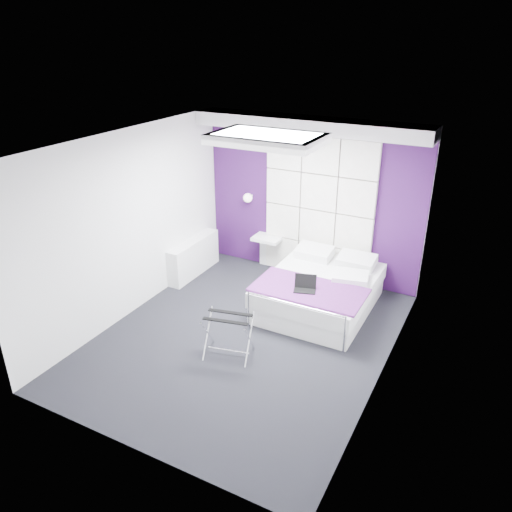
{
  "coord_description": "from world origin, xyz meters",
  "views": [
    {
      "loc": [
        2.72,
        -4.9,
        3.77
      ],
      "look_at": [
        -0.02,
        0.35,
        1.06
      ],
      "focal_mm": 35.0,
      "sensor_mm": 36.0,
      "label": 1
    }
  ],
  "objects_px": {
    "radiator": "(194,257)",
    "nightstand": "(268,238)",
    "wall_lamp": "(249,197)",
    "luggage_rack": "(228,336)",
    "bed": "(320,291)",
    "laptop": "(306,286)"
  },
  "relations": [
    {
      "from": "radiator",
      "to": "nightstand",
      "type": "height_order",
      "value": "radiator"
    },
    {
      "from": "wall_lamp",
      "to": "luggage_rack",
      "type": "height_order",
      "value": "wall_lamp"
    },
    {
      "from": "radiator",
      "to": "bed",
      "type": "xyz_separation_m",
      "value": [
        2.27,
        -0.08,
        -0.03
      ]
    },
    {
      "from": "radiator",
      "to": "luggage_rack",
      "type": "bearing_deg",
      "value": -45.66
    },
    {
      "from": "radiator",
      "to": "bed",
      "type": "distance_m",
      "value": 2.27
    },
    {
      "from": "luggage_rack",
      "to": "radiator",
      "type": "bearing_deg",
      "value": 121.54
    },
    {
      "from": "wall_lamp",
      "to": "luggage_rack",
      "type": "xyz_separation_m",
      "value": [
        1.04,
        -2.48,
        -0.94
      ]
    },
    {
      "from": "wall_lamp",
      "to": "luggage_rack",
      "type": "bearing_deg",
      "value": -67.26
    },
    {
      "from": "luggage_rack",
      "to": "bed",
      "type": "bearing_deg",
      "value": 57.35
    },
    {
      "from": "radiator",
      "to": "nightstand",
      "type": "relative_size",
      "value": 2.57
    },
    {
      "from": "nightstand",
      "to": "laptop",
      "type": "height_order",
      "value": "laptop"
    },
    {
      "from": "wall_lamp",
      "to": "luggage_rack",
      "type": "distance_m",
      "value": 2.85
    },
    {
      "from": "nightstand",
      "to": "luggage_rack",
      "type": "bearing_deg",
      "value": -74.72
    },
    {
      "from": "wall_lamp",
      "to": "nightstand",
      "type": "height_order",
      "value": "wall_lamp"
    },
    {
      "from": "bed",
      "to": "nightstand",
      "type": "bearing_deg",
      "value": 147.35
    },
    {
      "from": "wall_lamp",
      "to": "laptop",
      "type": "relative_size",
      "value": 0.51
    },
    {
      "from": "wall_lamp",
      "to": "nightstand",
      "type": "bearing_deg",
      "value": -6.13
    },
    {
      "from": "nightstand",
      "to": "laptop",
      "type": "xyz_separation_m",
      "value": [
        1.22,
        -1.29,
        -0.0
      ]
    },
    {
      "from": "wall_lamp",
      "to": "laptop",
      "type": "height_order",
      "value": "wall_lamp"
    },
    {
      "from": "bed",
      "to": "luggage_rack",
      "type": "distance_m",
      "value": 1.74
    },
    {
      "from": "bed",
      "to": "luggage_rack",
      "type": "relative_size",
      "value": 3.24
    },
    {
      "from": "wall_lamp",
      "to": "nightstand",
      "type": "xyz_separation_m",
      "value": [
        0.37,
        -0.04,
        -0.65
      ]
    }
  ]
}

